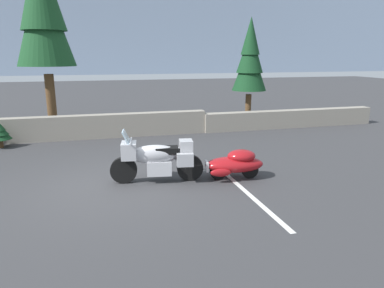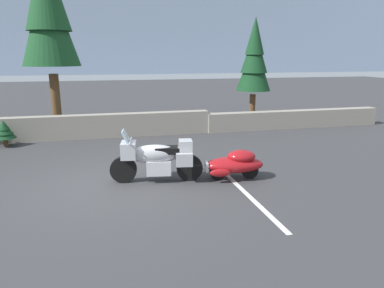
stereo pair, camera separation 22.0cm
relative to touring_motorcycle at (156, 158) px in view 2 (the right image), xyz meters
name	(u,v)px [view 2 (the right image)]	position (x,y,z in m)	size (l,w,h in m)	color
ground_plane	(113,185)	(-1.09, -0.01, -0.62)	(80.00, 80.00, 0.00)	#38383A
stone_guard_wall	(95,127)	(-1.59, 5.42, -0.20)	(24.00, 0.59, 0.90)	gray
distant_ridgeline	(101,38)	(-1.09, 95.43, 7.38)	(240.00, 80.00, 16.00)	#8C9EB7
touring_motorcycle	(156,158)	(0.00, 0.00, 0.00)	(2.30, 0.95, 1.33)	black
car_shaped_trailer	(235,164)	(1.96, -0.30, -0.21)	(2.23, 0.94, 0.76)	black
pine_tree_tall	(47,1)	(-3.13, 7.21, 4.52)	(2.25, 2.25, 8.22)	brown
pine_tree_secondary	(254,58)	(5.43, 6.64, 2.36)	(1.54, 1.54, 4.77)	brown
pine_sapling_near	(4,130)	(-4.61, 4.81, -0.05)	(0.75, 0.75, 0.91)	brown
parking_stripe_marker	(250,197)	(1.87, -1.51, -0.62)	(0.12, 3.60, 0.01)	silver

